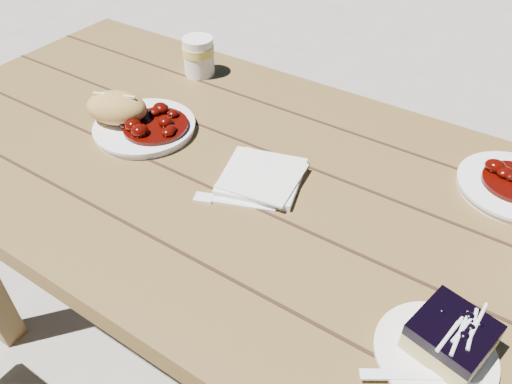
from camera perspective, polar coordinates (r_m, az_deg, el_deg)
The scene contains 10 objects.
picnic_table at distance 1.04m, azimuth 7.68°, elevation -8.19°, with size 2.00×1.55×0.75m.
main_plate at distance 1.14m, azimuth -12.60°, elevation 7.17°, with size 0.22×0.22×0.02m, color white.
goulash_stew at distance 1.10m, azimuth -11.50°, elevation 8.09°, with size 0.14×0.14×0.04m, color #400502, non-canonical shape.
bread_roll at distance 1.14m, azimuth -15.63°, elevation 9.25°, with size 0.14×0.09×0.07m, color #B88D46.
dessert_plate at distance 0.76m, azimuth 19.74°, elevation -17.00°, with size 0.16×0.16×0.01m, color white.
blueberry_cake at distance 0.74m, azimuth 21.41°, elevation -15.10°, with size 0.11×0.11×0.06m.
fork_dessert at distance 0.72m, azimuth 16.91°, elevation -19.33°, with size 0.03×0.16×0.01m, color white, non-canonical shape.
napkin_stack at distance 0.97m, azimuth 0.67°, elevation 1.72°, with size 0.15×0.15×0.01m, color white.
fork_table at distance 0.92m, azimuth -1.52°, elevation -1.34°, with size 0.03×0.16×0.01m, color white, non-canonical shape.
second_cup at distance 1.33m, azimuth -6.57°, elevation 15.14°, with size 0.08×0.08×0.10m, color white.
Camera 1 is at (0.26, -0.64, 1.37)m, focal length 35.00 mm.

